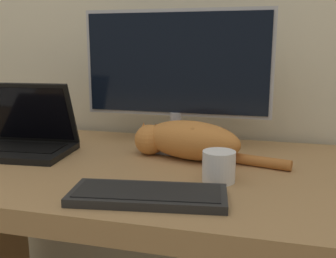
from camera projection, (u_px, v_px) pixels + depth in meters
The scene contains 6 objects.
desk at pixel (127, 214), 1.23m from camera, with size 1.37×0.78×0.76m.
monitor at pixel (176, 76), 1.33m from camera, with size 0.64×0.23×0.47m.
laptop at pixel (25, 139), 1.30m from camera, with size 0.33×0.25×0.23m.
external_keyboard at pixel (148, 195), 0.91m from camera, with size 0.38×0.19×0.02m.
cat at pixel (187, 140), 1.23m from camera, with size 0.49×0.21×0.12m.
coffee_mug at pixel (219, 166), 1.02m from camera, with size 0.09×0.09×0.08m.
Camera 1 is at (0.42, -0.69, 1.11)m, focal length 42.00 mm.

